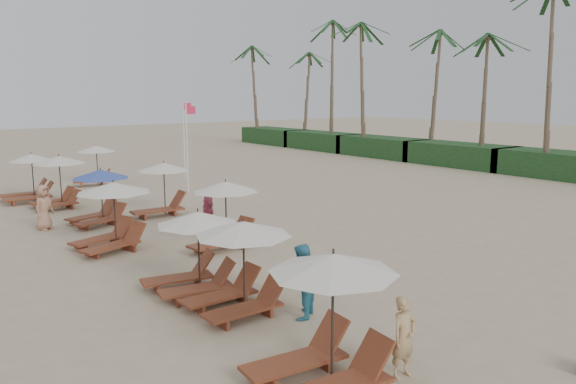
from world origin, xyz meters
TOP-DOWN VIEW (x-y plane):
  - ground at (0.00, 0.00)m, footprint 160.00×160.00m
  - shrub_hedge at (22.00, 14.50)m, footprint 3.20×53.00m
  - palm_row at (21.91, 15.40)m, footprint 7.00×52.00m
  - lounger_station_0 at (-6.15, -2.81)m, footprint 2.70×2.34m
  - lounger_station_1 at (-5.51, 1.03)m, footprint 2.59×2.33m
  - lounger_station_2 at (-5.72, 2.89)m, footprint 2.55×2.19m
  - lounger_station_3 at (-5.98, 8.20)m, footprint 2.75×2.45m
  - lounger_station_4 at (-5.06, 12.09)m, footprint 2.55×2.28m
  - lounger_station_5 at (-5.41, 16.43)m, footprint 2.56×2.31m
  - lounger_station_6 at (-6.10, 18.92)m, footprint 2.64×2.11m
  - inland_station_0 at (-2.90, 6.03)m, footprint 2.87×2.24m
  - inland_station_1 at (-2.32, 12.09)m, footprint 2.88×2.24m
  - inland_station_2 at (-1.83, 21.90)m, footprint 2.73×2.24m
  - beachgoer_near at (-4.78, -3.49)m, footprint 0.57×0.38m
  - beachgoer_mid_a at (-4.54, -0.22)m, footprint 1.08×1.04m
  - beachgoer_far_a at (-2.24, 8.20)m, footprint 0.64×1.10m
  - beachgoer_far_b at (-6.96, 12.45)m, footprint 1.02×0.95m
  - flag_pole_near at (1.29, 16.50)m, footprint 0.59×0.08m
  - flag_pole_far at (3.69, 21.54)m, footprint 0.60×0.08m

SIDE VIEW (x-z plane):
  - ground at x=0.00m, z-range 0.00..0.00m
  - beachgoer_near at x=-4.78m, z-range 0.00..1.54m
  - shrub_hedge at x=22.00m, z-range 0.00..1.60m
  - beachgoer_far_b at x=-6.96m, z-range 0.00..1.75m
  - beachgoer_mid_a at x=-4.54m, z-range 0.00..1.76m
  - beachgoer_far_a at x=-2.24m, z-range 0.00..1.76m
  - lounger_station_6 at x=-6.10m, z-range -0.14..2.15m
  - lounger_station_2 at x=-5.72m, z-range 0.01..2.13m
  - lounger_station_4 at x=-5.06m, z-range 0.03..2.21m
  - lounger_station_1 at x=-5.51m, z-range 0.04..2.22m
  - lounger_station_3 at x=-5.98m, z-range 0.04..2.30m
  - lounger_station_0 at x=-6.15m, z-range -0.02..2.37m
  - lounger_station_5 at x=-5.41m, z-range 0.06..2.43m
  - inland_station_1 at x=-2.32m, z-range 0.16..2.38m
  - inland_station_0 at x=-2.90m, z-range 0.17..2.39m
  - inland_station_2 at x=-1.83m, z-range 0.26..2.48m
  - flag_pole_near at x=1.29m, z-range 0.25..4.95m
  - flag_pole_far at x=3.69m, z-range 0.25..5.02m
  - palm_row at x=21.91m, z-range 3.76..16.06m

